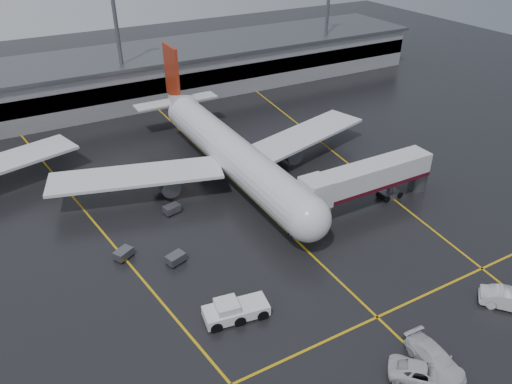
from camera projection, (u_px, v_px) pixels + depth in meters
ground at (262, 208)px, 63.16m from camera, size 220.00×220.00×0.00m
apron_line_centre at (262, 208)px, 63.15m from camera, size 0.25×90.00×0.02m
apron_line_stop at (377, 317)px, 46.67m from camera, size 60.00×0.25×0.02m
apron_line_left at (86, 212)px, 62.27m from camera, size 9.99×69.35×0.02m
apron_line_right at (329, 148)px, 78.18m from camera, size 7.57×69.64×0.02m
terminal at (141, 75)px, 96.86m from camera, size 122.00×19.00×8.60m
light_mast_mid at (117, 31)px, 85.11m from camera, size 3.00×1.20×25.45m
light_mast_right at (328, 7)px, 103.95m from camera, size 3.00×1.20×25.45m
main_airliner at (227, 149)px, 68.27m from camera, size 48.80×45.60×14.10m
jet_bridge at (368, 179)px, 61.62m from camera, size 19.90×3.40×6.05m
pushback_tractor at (234, 311)px, 46.22m from camera, size 6.41×3.46×2.18m
belt_loader at (318, 214)px, 60.97m from camera, size 3.96×2.77×2.31m
service_van_a at (423, 373)px, 40.22m from camera, size 5.78×5.75×1.55m
service_van_b at (435, 358)px, 41.43m from camera, size 2.60×5.93×1.69m
service_van_c at (511, 300)px, 47.35m from camera, size 5.24×5.57×1.87m
baggage_cart_a at (176, 258)px, 53.32m from camera, size 2.31×1.88×1.12m
baggage_cart_b at (123, 254)px, 54.03m from camera, size 2.38×2.13×1.12m
baggage_cart_c at (172, 209)px, 61.79m from camera, size 2.24×1.72×1.12m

